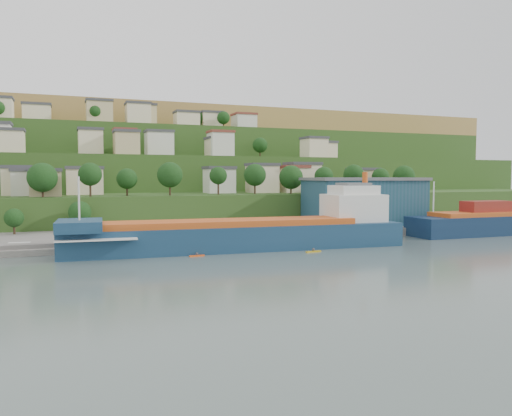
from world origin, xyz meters
name	(u,v)px	position (x,y,z in m)	size (l,w,h in m)	color
ground	(274,253)	(0.00, 0.00, 0.00)	(500.00, 500.00, 0.00)	#4A5A57
quay	(302,234)	(20.00, 28.00, 0.00)	(220.00, 26.00, 4.00)	slate
hillside	(144,206)	(-0.02, 168.65, 0.10)	(360.00, 211.12, 96.00)	#284719
cargo_ship_near	(250,235)	(-2.07, 7.57, 2.89)	(70.96, 15.72, 18.08)	#14324B
warehouse	(363,200)	(39.34, 29.02, 8.43)	(32.81, 22.13, 12.80)	#1B4452
dinghy	(19,244)	(-46.52, 19.38, 1.61)	(4.06, 1.52, 0.81)	silver
kayak_orange	(197,255)	(-14.89, 2.04, 0.22)	(3.00, 0.79, 0.74)	#F65715
kayak_yellow	(313,251)	(8.10, -1.25, 0.25)	(3.40, 0.93, 0.84)	gold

